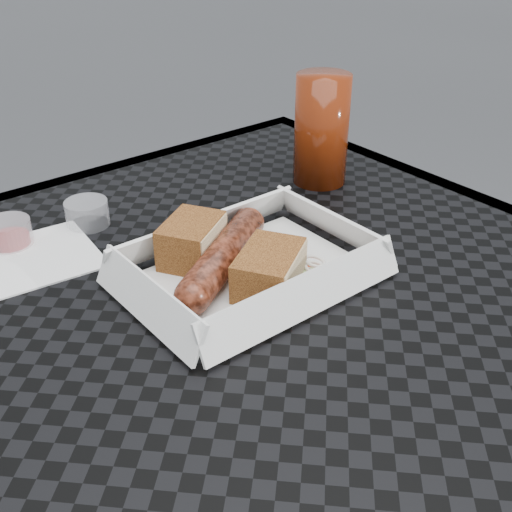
{
  "coord_description": "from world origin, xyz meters",
  "views": [
    {
      "loc": [
        -0.3,
        -0.39,
        1.1
      ],
      "look_at": [
        0.04,
        0.03,
        0.78
      ],
      "focal_mm": 45.0,
      "sensor_mm": 36.0,
      "label": 1
    }
  ],
  "objects_px": {
    "patio_table": "(243,370)",
    "food_tray": "(250,276)",
    "bratwurst": "(223,256)",
    "drink_glass": "(321,130)"
  },
  "relations": [
    {
      "from": "bratwurst",
      "to": "food_tray",
      "type": "bearing_deg",
      "value": -51.06
    },
    {
      "from": "bratwurst",
      "to": "drink_glass",
      "type": "distance_m",
      "value": 0.27
    },
    {
      "from": "drink_glass",
      "to": "food_tray",
      "type": "bearing_deg",
      "value": -149.51
    },
    {
      "from": "food_tray",
      "to": "bratwurst",
      "type": "bearing_deg",
      "value": 128.94
    },
    {
      "from": "food_tray",
      "to": "bratwurst",
      "type": "relative_size",
      "value": 1.34
    },
    {
      "from": "bratwurst",
      "to": "drink_glass",
      "type": "xyz_separation_m",
      "value": [
        0.24,
        0.11,
        0.05
      ]
    },
    {
      "from": "food_tray",
      "to": "bratwurst",
      "type": "xyz_separation_m",
      "value": [
        -0.02,
        0.02,
        0.02
      ]
    },
    {
      "from": "patio_table",
      "to": "food_tray",
      "type": "xyz_separation_m",
      "value": [
        0.04,
        0.04,
        0.08
      ]
    },
    {
      "from": "patio_table",
      "to": "food_tray",
      "type": "relative_size",
      "value": 3.64
    },
    {
      "from": "food_tray",
      "to": "drink_glass",
      "type": "distance_m",
      "value": 0.27
    }
  ]
}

